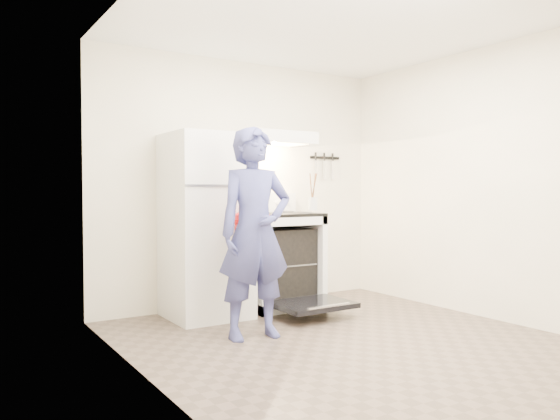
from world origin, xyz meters
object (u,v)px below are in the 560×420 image
object	(u,v)px
tea_kettle	(253,199)
dutch_oven	(252,223)
stove_body	(278,261)
refrigerator	(206,226)
person	(255,233)

from	to	relation	value
tea_kettle	dutch_oven	world-z (taller)	tea_kettle
stove_body	dutch_oven	world-z (taller)	dutch_oven
refrigerator	dutch_oven	world-z (taller)	refrigerator
refrigerator	person	distance (m)	0.87
stove_body	dutch_oven	xyz separation A→B (m)	(-0.59, -0.51, 0.43)
stove_body	dutch_oven	distance (m)	0.89
refrigerator	stove_body	bearing A→B (deg)	1.77
refrigerator	stove_body	size ratio (longest dim) A/B	1.85
refrigerator	tea_kettle	distance (m)	0.69
tea_kettle	stove_body	bearing A→B (deg)	-42.11
stove_body	dutch_oven	bearing A→B (deg)	-139.21
person	tea_kettle	bearing A→B (deg)	66.25
refrigerator	tea_kettle	xyz separation A→B (m)	(0.62, 0.20, 0.24)
person	dutch_oven	size ratio (longest dim) A/B	4.48
tea_kettle	person	size ratio (longest dim) A/B	0.16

